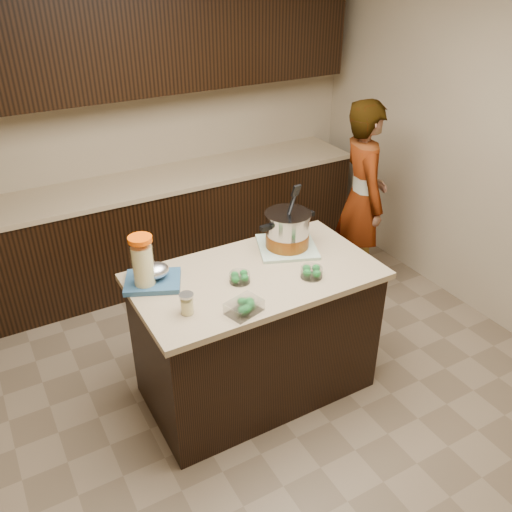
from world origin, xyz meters
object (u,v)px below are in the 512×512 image
(island, at_px, (256,333))
(person, at_px, (362,199))
(lemonade_pitcher, at_px, (143,265))
(stock_pot, at_px, (287,232))

(island, distance_m, person, 1.58)
(island, bearing_deg, lemonade_pitcher, 164.34)
(island, bearing_deg, person, 26.80)
(lemonade_pitcher, distance_m, person, 2.08)
(island, height_order, lemonade_pitcher, lemonade_pitcher)
(lemonade_pitcher, xyz_separation_m, person, (1.99, 0.52, -0.24))
(island, distance_m, lemonade_pitcher, 0.88)
(lemonade_pitcher, bearing_deg, stock_pot, -0.22)
(island, xyz_separation_m, lemonade_pitcher, (-0.62, 0.17, 0.60))
(lemonade_pitcher, bearing_deg, island, -15.66)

